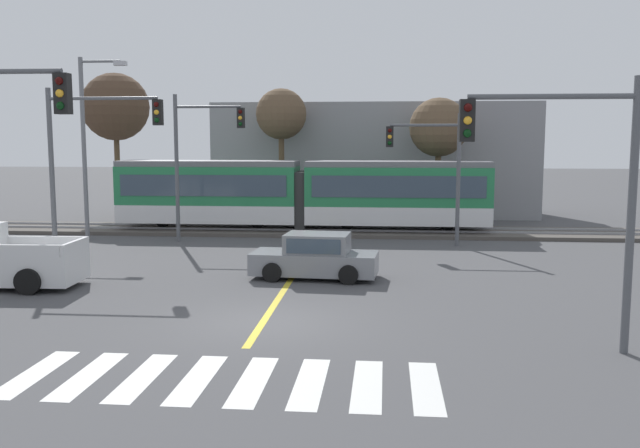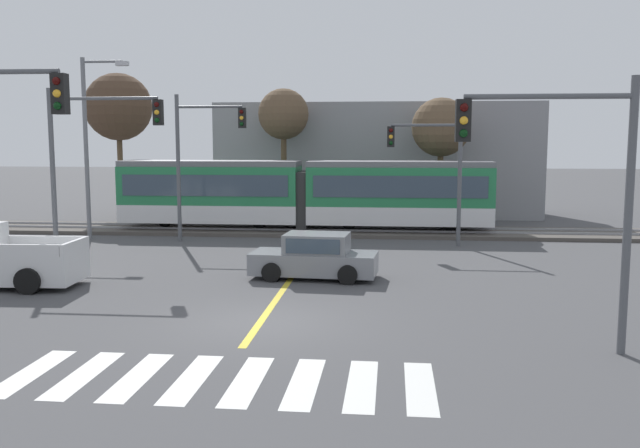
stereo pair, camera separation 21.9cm
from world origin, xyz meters
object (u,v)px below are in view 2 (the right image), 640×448
object	(u,v)px
traffic_light_near_right	(569,172)
traffic_light_mid_left	(89,149)
light_rail_tram	(304,192)
bare_tree_east	(441,128)
traffic_light_far_right	(435,160)
bare_tree_west	(284,115)
street_lamp_west	(90,137)
sedan_crossing	(315,258)
bare_tree_far_west	(118,107)
traffic_light_far_left	(199,148)

from	to	relation	value
traffic_light_near_right	traffic_light_mid_left	world-z (taller)	traffic_light_mid_left
light_rail_tram	bare_tree_east	bearing A→B (deg)	29.87
traffic_light_far_right	traffic_light_mid_left	world-z (taller)	traffic_light_mid_left
light_rail_tram	bare_tree_west	world-z (taller)	bare_tree_west
bare_tree_east	traffic_light_far_right	bearing A→B (deg)	-96.20
light_rail_tram	street_lamp_west	size ratio (longest dim) A/B	2.20
sedan_crossing	bare_tree_far_west	size ratio (longest dim) A/B	0.50
light_rail_tram	street_lamp_west	bearing A→B (deg)	-161.65
traffic_light_far_right	bare_tree_east	world-z (taller)	bare_tree_east
bare_tree_far_west	bare_tree_east	size ratio (longest dim) A/B	1.23
sedan_crossing	bare_tree_far_west	world-z (taller)	bare_tree_far_west
traffic_light_mid_left	street_lamp_west	xyz separation A→B (m)	(-3.07, 6.95, 0.46)
street_lamp_west	bare_tree_west	distance (m)	11.17
traffic_light_mid_left	bare_tree_east	bearing A→B (deg)	46.22
traffic_light_far_right	traffic_light_mid_left	bearing A→B (deg)	-153.38
light_rail_tram	traffic_light_mid_left	bearing A→B (deg)	-122.84
street_lamp_west	bare_tree_west	world-z (taller)	street_lamp_west
traffic_light_far_left	traffic_light_mid_left	distance (m)	7.03
light_rail_tram	sedan_crossing	xyz separation A→B (m)	(1.75, -11.32, -1.35)
sedan_crossing	traffic_light_far_left	size ratio (longest dim) A/B	0.65
traffic_light_far_right	traffic_light_mid_left	size ratio (longest dim) A/B	0.89
traffic_light_mid_left	street_lamp_west	size ratio (longest dim) A/B	0.77
traffic_light_far_left	bare_tree_far_west	world-z (taller)	bare_tree_far_west
sedan_crossing	bare_tree_east	world-z (taller)	bare_tree_east
light_rail_tram	traffic_light_mid_left	world-z (taller)	traffic_light_mid_left
traffic_light_far_right	bare_tree_west	world-z (taller)	bare_tree_west
bare_tree_far_west	bare_tree_west	xyz separation A→B (m)	(9.94, -0.73, -0.52)
traffic_light_far_right	bare_tree_far_west	xyz separation A→B (m)	(-17.86, 9.10, 2.79)
traffic_light_far_left	traffic_light_near_right	bearing A→B (deg)	-51.22
light_rail_tram	bare_tree_far_west	world-z (taller)	bare_tree_far_west
bare_tree_west	bare_tree_east	bearing A→B (deg)	-3.76
sedan_crossing	bare_tree_far_west	xyz separation A→B (m)	(-13.41, 16.67, 5.85)
bare_tree_far_west	street_lamp_west	bearing A→B (deg)	-76.47
bare_tree_west	traffic_light_near_right	bearing A→B (deg)	-67.50
light_rail_tram	traffic_light_mid_left	distance (m)	12.27
traffic_light_far_left	bare_tree_east	size ratio (longest dim) A/B	0.96
traffic_light_near_right	bare_tree_far_west	distance (m)	31.25
street_lamp_west	bare_tree_east	xyz separation A→B (m)	(16.65, 7.23, 0.51)
traffic_light_mid_left	bare_tree_west	bearing A→B (deg)	71.89
light_rail_tram	traffic_light_near_right	distance (m)	20.52
traffic_light_far_left	traffic_light_near_right	xyz separation A→B (m)	(12.33, -15.35, -0.36)
sedan_crossing	traffic_light_far_right	bearing A→B (deg)	59.56
light_rail_tram	traffic_light_far_right	bearing A→B (deg)	-31.16
street_lamp_west	bare_tree_east	distance (m)	18.16
sedan_crossing	bare_tree_west	bearing A→B (deg)	102.28
traffic_light_near_right	traffic_light_far_right	bearing A→B (deg)	96.77
light_rail_tram	traffic_light_far_left	size ratio (longest dim) A/B	2.77
bare_tree_far_west	bare_tree_east	xyz separation A→B (m)	(18.70, -1.31, -1.25)
sedan_crossing	bare_tree_west	size ratio (longest dim) A/B	0.57
traffic_light_near_right	street_lamp_west	distance (m)	23.54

